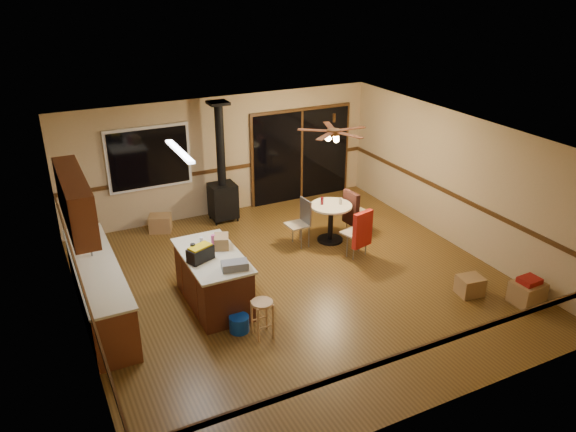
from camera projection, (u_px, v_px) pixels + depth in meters
floor at (296, 282)px, 9.85m from camera, size 7.00×7.00×0.00m
ceiling at (296, 139)px, 8.79m from camera, size 7.00×7.00×0.00m
wall_back at (223, 156)px, 12.18m from camera, size 7.00×0.00×7.00m
wall_front at (434, 325)px, 6.45m from camera, size 7.00×0.00×7.00m
wall_left at (75, 259)px, 7.90m from camera, size 0.00×7.00×7.00m
wall_right at (458, 182)px, 10.74m from camera, size 0.00×7.00×7.00m
chair_rail at (296, 231)px, 9.44m from camera, size 7.00×7.00×0.08m
window at (149, 158)px, 11.41m from camera, size 1.72×0.10×1.32m
sliding_door at (301, 156)px, 13.01m from camera, size 2.52×0.10×2.10m
lower_cabinets at (100, 290)px, 8.78m from camera, size 0.60×3.00×0.86m
countertop at (96, 265)px, 8.60m from camera, size 0.64×3.04×0.04m
upper_cabinets at (75, 201)px, 8.30m from camera, size 0.35×2.00×0.80m
kitchen_island at (213, 279)px, 9.05m from camera, size 0.88×1.68×0.90m
wood_stove at (222, 189)px, 11.96m from camera, size 0.55×0.50×2.52m
ceiling_fan at (334, 134)px, 10.44m from camera, size 0.24×0.24×0.55m
fluorescent_strip at (179, 151)px, 8.32m from camera, size 0.10×1.20×0.04m
toolbox_grey at (235, 265)px, 8.42m from camera, size 0.43×0.30×0.12m
toolbox_black at (200, 254)px, 8.65m from camera, size 0.46×0.35×0.22m
toolbox_yellow_lid at (200, 247)px, 8.60m from camera, size 0.40×0.31×0.03m
box_on_island at (221, 242)px, 9.06m from camera, size 0.32×0.37×0.21m
bottle_dark at (193, 252)px, 8.66m from camera, size 0.09×0.09×0.28m
bottle_pink at (213, 241)px, 9.06m from camera, size 0.09×0.09×0.22m
bottle_white at (201, 242)px, 9.08m from camera, size 0.08×0.08×0.17m
bar_stool at (262, 318)px, 8.32m from camera, size 0.37×0.37×0.59m
blue_bucket at (239, 324)px, 8.48m from camera, size 0.39×0.39×0.25m
dining_table at (331, 217)px, 11.12m from camera, size 0.83×0.83×0.78m
glass_red at (322, 201)px, 11.01m from camera, size 0.07×0.07×0.15m
glass_cream at (340, 201)px, 11.03m from camera, size 0.07×0.07×0.13m
chair_left at (302, 217)px, 10.94m from camera, size 0.42×0.42×0.51m
chair_near at (361, 229)px, 10.44m from camera, size 0.52×0.55×0.70m
chair_right at (352, 208)px, 11.34m from camera, size 0.49×0.45×0.70m
box_under_window at (160, 223)px, 11.67m from camera, size 0.54×0.49×0.36m
box_corner_a at (527, 293)px, 9.17m from camera, size 0.50×0.43×0.37m
box_corner_b at (470, 286)px, 9.43m from camera, size 0.45×0.40×0.33m
box_small_red at (530, 280)px, 9.08m from camera, size 0.34×0.29×0.09m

